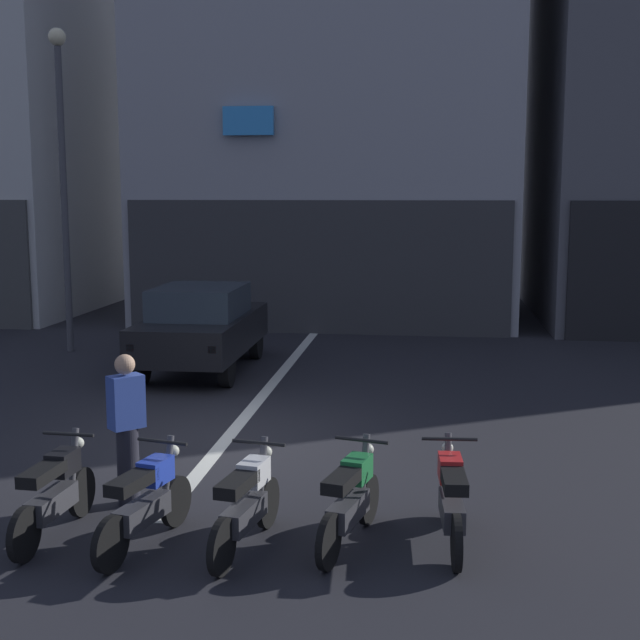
{
  "coord_description": "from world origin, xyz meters",
  "views": [
    {
      "loc": [
        2.74,
        -11.09,
        3.39
      ],
      "look_at": [
        1.05,
        2.0,
        1.4
      ],
      "focal_mm": 47.79,
      "sensor_mm": 36.0,
      "label": 1
    }
  ],
  "objects": [
    {
      "name": "person_by_motorcycles",
      "position": [
        -0.48,
        -2.5,
        0.86
      ],
      "size": [
        0.41,
        0.41,
        1.67
      ],
      "color": "#23232D",
      "rests_on": "ground"
    },
    {
      "name": "motorcycle_blue_row_left_mid",
      "position": [
        0.09,
        -3.57,
        0.46
      ],
      "size": [
        0.58,
        1.64,
        0.98
      ],
      "color": "black",
      "rests_on": "ground"
    },
    {
      "name": "ground_plane",
      "position": [
        0.0,
        0.0,
        0.0
      ],
      "size": [
        120.0,
        120.0,
        0.0
      ],
      "primitive_type": "plane",
      "color": "#232328"
    },
    {
      "name": "car_black_crossing_near",
      "position": [
        -1.52,
        4.43,
        0.89
      ],
      "size": [
        1.78,
        4.11,
        1.64
      ],
      "color": "black",
      "rests_on": "ground"
    },
    {
      "name": "lane_centre_line",
      "position": [
        0.0,
        6.0,
        0.0
      ],
      "size": [
        0.2,
        18.0,
        0.01
      ],
      "primitive_type": "cube",
      "color": "silver",
      "rests_on": "ground"
    },
    {
      "name": "street_lamp",
      "position": [
        -4.89,
        6.09,
        4.09
      ],
      "size": [
        0.36,
        0.36,
        6.7
      ],
      "color": "#47474C",
      "rests_on": "ground"
    },
    {
      "name": "motorcycle_black_row_leftmost",
      "position": [
        -0.89,
        -3.45,
        0.46
      ],
      "size": [
        0.55,
        1.67,
        0.98
      ],
      "color": "black",
      "rests_on": "ground"
    },
    {
      "name": "building_mid_block",
      "position": [
        0.05,
        13.03,
        6.77
      ],
      "size": [
        9.62,
        8.09,
        13.56
      ],
      "color": "#9E9EA3",
      "rests_on": "ground"
    },
    {
      "name": "motorcycle_red_row_rightmost",
      "position": [
        3.0,
        -3.13,
        0.46
      ],
      "size": [
        0.55,
        1.67,
        0.98
      ],
      "color": "black",
      "rests_on": "ground"
    },
    {
      "name": "motorcycle_white_row_centre",
      "position": [
        1.06,
        -3.5,
        0.46
      ],
      "size": [
        0.55,
        1.66,
        0.98
      ],
      "color": "black",
      "rests_on": "ground"
    },
    {
      "name": "motorcycle_green_row_right_mid",
      "position": [
        2.03,
        -3.27,
        0.46
      ],
      "size": [
        0.59,
        1.64,
        0.98
      ],
      "color": "black",
      "rests_on": "ground"
    }
  ]
}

